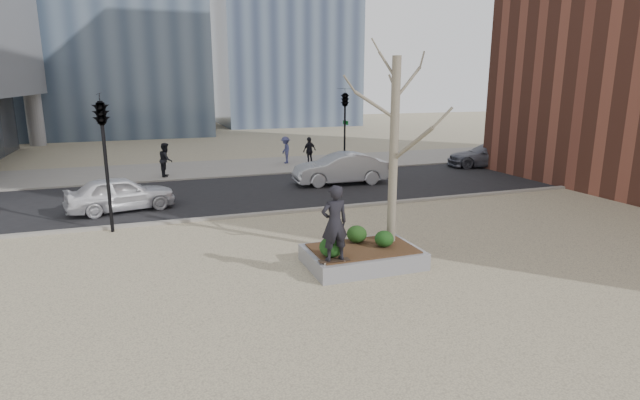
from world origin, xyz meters
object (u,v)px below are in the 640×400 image
object	(u,v)px
skateboard	(334,261)
planter	(362,257)
skateboarder	(334,223)
police_car	(121,194)

from	to	relation	value
skateboard	planter	bearing A→B (deg)	35.74
skateboarder	planter	bearing A→B (deg)	-149.81
skateboarder	police_car	xyz separation A→B (m)	(-5.18, 9.11, -0.78)
planter	police_car	xyz separation A→B (m)	(-6.28, 8.40, 0.47)
skateboard	police_car	world-z (taller)	police_car
planter	skateboard	distance (m)	1.34
skateboard	skateboarder	xyz separation A→B (m)	(0.00, 0.00, 0.99)
planter	skateboarder	size ratio (longest dim) A/B	1.58
planter	skateboarder	distance (m)	1.81
skateboarder	police_car	world-z (taller)	skateboarder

